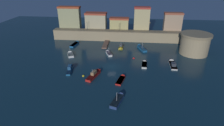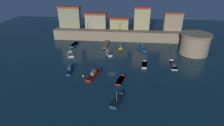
{
  "view_description": "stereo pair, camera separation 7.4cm",
  "coord_description": "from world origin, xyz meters",
  "px_view_note": "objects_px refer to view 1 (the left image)",
  "views": [
    {
      "loc": [
        5.12,
        -49.58,
        24.65
      ],
      "look_at": [
        0.0,
        0.45,
        0.99
      ],
      "focal_mm": 29.83,
      "sensor_mm": 36.0,
      "label": 1
    },
    {
      "loc": [
        5.2,
        -49.57,
        24.65
      ],
      "look_at": [
        0.0,
        0.45,
        0.99
      ],
      "focal_mm": 29.83,
      "sensor_mm": 36.0,
      "label": 2
    }
  ],
  "objects_px": {
    "moored_boat_4": "(70,68)",
    "moored_boat_8": "(122,78)",
    "moored_boat_5": "(119,99)",
    "mooring_buoy_1": "(134,58)",
    "moored_boat_1": "(141,48)",
    "moored_boat_2": "(70,54)",
    "moored_boat_0": "(108,53)",
    "moored_boat_10": "(95,74)",
    "mooring_buoy_0": "(83,76)",
    "moored_boat_9": "(121,47)",
    "fortress_tower": "(195,44)",
    "moored_boat_3": "(144,64)",
    "moored_boat_7": "(76,44)",
    "quay_lamp_1": "(119,25)",
    "quay_lamp_2": "(150,25)",
    "quay_lamp_0": "(87,24)",
    "moored_boat_6": "(172,64)"
  },
  "relations": [
    {
      "from": "moored_boat_2",
      "to": "moored_boat_5",
      "type": "distance_m",
      "value": 29.9
    },
    {
      "from": "mooring_buoy_0",
      "to": "mooring_buoy_1",
      "type": "xyz_separation_m",
      "value": [
        13.63,
        13.32,
        0.0
      ]
    },
    {
      "from": "fortress_tower",
      "to": "moored_boat_2",
      "type": "xyz_separation_m",
      "value": [
        -42.15,
        -5.81,
        -3.27
      ]
    },
    {
      "from": "mooring_buoy_0",
      "to": "moored_boat_9",
      "type": "bearing_deg",
      "value": 67.77
    },
    {
      "from": "moored_boat_4",
      "to": "moored_boat_5",
      "type": "bearing_deg",
      "value": -140.55
    },
    {
      "from": "moored_boat_2",
      "to": "mooring_buoy_0",
      "type": "height_order",
      "value": "moored_boat_2"
    },
    {
      "from": "moored_boat_2",
      "to": "moored_boat_3",
      "type": "distance_m",
      "value": 25.29
    },
    {
      "from": "moored_boat_3",
      "to": "moored_boat_10",
      "type": "height_order",
      "value": "moored_boat_10"
    },
    {
      "from": "moored_boat_4",
      "to": "fortress_tower",
      "type": "bearing_deg",
      "value": -76.57
    },
    {
      "from": "moored_boat_9",
      "to": "mooring_buoy_0",
      "type": "xyz_separation_m",
      "value": [
        -8.89,
        -21.75,
        -0.57
      ]
    },
    {
      "from": "moored_boat_2",
      "to": "quay_lamp_2",
      "type": "bearing_deg",
      "value": -81.97
    },
    {
      "from": "moored_boat_4",
      "to": "moored_boat_5",
      "type": "xyz_separation_m",
      "value": [
        15.02,
        -13.15,
        -0.04
      ]
    },
    {
      "from": "quay_lamp_2",
      "to": "moored_boat_0",
      "type": "height_order",
      "value": "quay_lamp_2"
    },
    {
      "from": "moored_boat_5",
      "to": "mooring_buoy_1",
      "type": "distance_m",
      "value": 23.3
    },
    {
      "from": "quay_lamp_0",
      "to": "moored_boat_7",
      "type": "xyz_separation_m",
      "value": [
        -3.41,
        -6.91,
        -6.25
      ]
    },
    {
      "from": "moored_boat_8",
      "to": "moored_boat_9",
      "type": "bearing_deg",
      "value": 17.49
    },
    {
      "from": "fortress_tower",
      "to": "moored_boat_5",
      "type": "distance_m",
      "value": 38.1
    },
    {
      "from": "moored_boat_5",
      "to": "mooring_buoy_0",
      "type": "distance_m",
      "value": 14.17
    },
    {
      "from": "fortress_tower",
      "to": "moored_boat_1",
      "type": "distance_m",
      "value": 18.42
    },
    {
      "from": "quay_lamp_1",
      "to": "moored_boat_6",
      "type": "distance_m",
      "value": 28.87
    },
    {
      "from": "fortress_tower",
      "to": "moored_boat_4",
      "type": "xyz_separation_m",
      "value": [
        -38.93,
        -16.35,
        -3.19
      ]
    },
    {
      "from": "moored_boat_0",
      "to": "moored_boat_3",
      "type": "distance_m",
      "value": 14.09
    },
    {
      "from": "moored_boat_5",
      "to": "moored_boat_3",
      "type": "bearing_deg",
      "value": -2.27
    },
    {
      "from": "moored_boat_0",
      "to": "mooring_buoy_1",
      "type": "bearing_deg",
      "value": -130.58
    },
    {
      "from": "mooring_buoy_0",
      "to": "moored_boat_10",
      "type": "bearing_deg",
      "value": 13.66
    },
    {
      "from": "fortress_tower",
      "to": "moored_boat_8",
      "type": "relative_size",
      "value": 1.74
    },
    {
      "from": "moored_boat_3",
      "to": "moored_boat_9",
      "type": "xyz_separation_m",
      "value": [
        -7.96,
        12.75,
        0.25
      ]
    },
    {
      "from": "moored_boat_0",
      "to": "mooring_buoy_1",
      "type": "relative_size",
      "value": 8.03
    },
    {
      "from": "moored_boat_1",
      "to": "moored_boat_2",
      "type": "distance_m",
      "value": 25.82
    },
    {
      "from": "moored_boat_0",
      "to": "moored_boat_7",
      "type": "distance_m",
      "value": 16.37
    },
    {
      "from": "fortress_tower",
      "to": "moored_boat_2",
      "type": "relative_size",
      "value": 2.12
    },
    {
      "from": "quay_lamp_0",
      "to": "moored_boat_4",
      "type": "bearing_deg",
      "value": -87.9
    },
    {
      "from": "quay_lamp_0",
      "to": "moored_boat_4",
      "type": "height_order",
      "value": "quay_lamp_0"
    },
    {
      "from": "moored_boat_7",
      "to": "moored_boat_8",
      "type": "relative_size",
      "value": 1.24
    },
    {
      "from": "moored_boat_0",
      "to": "quay_lamp_1",
      "type": "bearing_deg",
      "value": -30.72
    },
    {
      "from": "moored_boat_1",
      "to": "moored_boat_10",
      "type": "distance_m",
      "value": 25.67
    },
    {
      "from": "fortress_tower",
      "to": "moored_boat_10",
      "type": "xyz_separation_m",
      "value": [
        -31.11,
        -19.01,
        -3.16
      ]
    },
    {
      "from": "moored_boat_4",
      "to": "moored_boat_7",
      "type": "height_order",
      "value": "moored_boat_4"
    },
    {
      "from": "moored_boat_1",
      "to": "moored_boat_10",
      "type": "xyz_separation_m",
      "value": [
        -13.22,
        -22.0,
        0.07
      ]
    },
    {
      "from": "moored_boat_2",
      "to": "moored_boat_10",
      "type": "distance_m",
      "value": 17.21
    },
    {
      "from": "moored_boat_4",
      "to": "moored_boat_5",
      "type": "distance_m",
      "value": 19.96
    },
    {
      "from": "moored_boat_8",
      "to": "fortress_tower",
      "type": "bearing_deg",
      "value": -35.86
    },
    {
      "from": "quay_lamp_2",
      "to": "moored_boat_9",
      "type": "relative_size",
      "value": 0.83
    },
    {
      "from": "moored_boat_0",
      "to": "moored_boat_9",
      "type": "relative_size",
      "value": 1.21
    },
    {
      "from": "moored_boat_4",
      "to": "moored_boat_8",
      "type": "height_order",
      "value": "moored_boat_4"
    },
    {
      "from": "moored_boat_3",
      "to": "moored_boat_9",
      "type": "bearing_deg",
      "value": 36.4
    },
    {
      "from": "moored_boat_7",
      "to": "moored_boat_10",
      "type": "bearing_deg",
      "value": -144.45
    },
    {
      "from": "fortress_tower",
      "to": "moored_boat_4",
      "type": "height_order",
      "value": "fortress_tower"
    },
    {
      "from": "moored_boat_1",
      "to": "mooring_buoy_1",
      "type": "distance_m",
      "value": 9.82
    },
    {
      "from": "fortress_tower",
      "to": "moored_boat_7",
      "type": "height_order",
      "value": "fortress_tower"
    }
  ]
}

